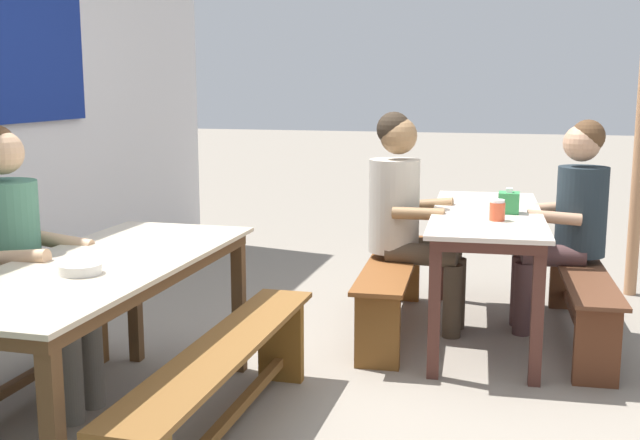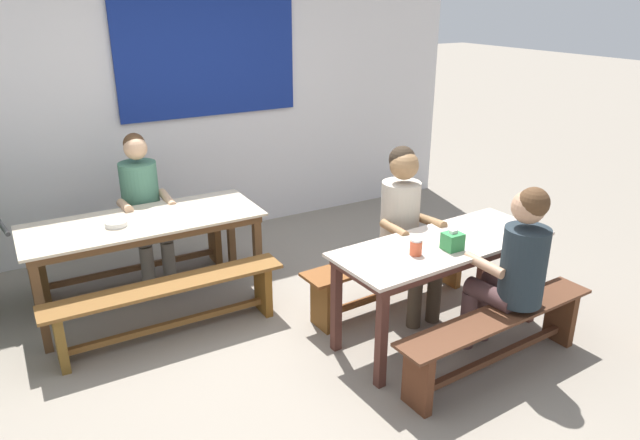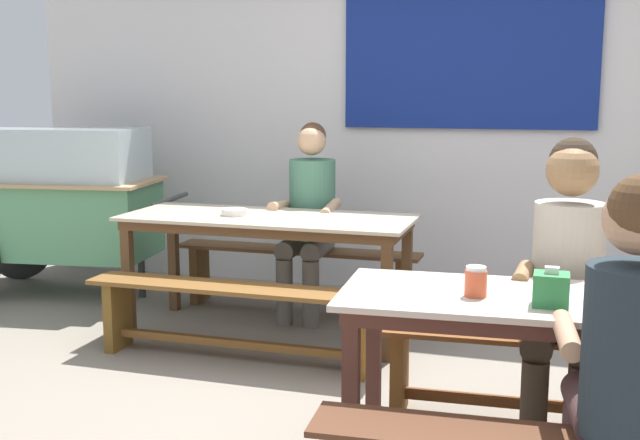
{
  "view_description": "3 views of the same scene",
  "coord_description": "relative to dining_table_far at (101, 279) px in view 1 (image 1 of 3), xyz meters",
  "views": [
    {
      "loc": [
        -3.56,
        -0.64,
        1.49
      ],
      "look_at": [
        0.27,
        0.38,
        0.78
      ],
      "focal_mm": 43.67,
      "sensor_mm": 36.0,
      "label": 1
    },
    {
      "loc": [
        -1.63,
        -3.28,
        2.39
      ],
      "look_at": [
        0.39,
        0.27,
        0.8
      ],
      "focal_mm": 32.83,
      "sensor_mm": 36.0,
      "label": 2
    },
    {
      "loc": [
        0.96,
        -3.36,
        1.51
      ],
      "look_at": [
        -0.26,
        0.61,
        0.82
      ],
      "focal_mm": 43.46,
      "sensor_mm": 36.0,
      "label": 3
    }
  ],
  "objects": [
    {
      "name": "bench_near_back",
      "position": [
        1.7,
        -0.95,
        -0.39
      ],
      "size": [
        1.58,
        0.37,
        0.44
      ],
      "color": "brown",
      "rests_on": "ground_plane"
    },
    {
      "name": "bench_near_front",
      "position": [
        1.76,
        -2.04,
        -0.4
      ],
      "size": [
        1.63,
        0.35,
        0.44
      ],
      "color": "#512E1C",
      "rests_on": "ground_plane"
    },
    {
      "name": "tissue_box",
      "position": [
        1.7,
        -1.62,
        0.14
      ],
      "size": [
        0.12,
        0.12,
        0.14
      ],
      "color": "#2F8444",
      "rests_on": "dining_table_near"
    },
    {
      "name": "person_near_front",
      "position": [
        1.93,
        -1.96,
        0.05
      ],
      "size": [
        0.43,
        0.53,
        1.28
      ],
      "color": "#4C3333",
      "rests_on": "ground_plane"
    },
    {
      "name": "dining_table_near",
      "position": [
        1.73,
        -1.49,
        -0.01
      ],
      "size": [
        1.67,
        0.72,
        0.75
      ],
      "color": "beige",
      "rests_on": "ground_plane"
    },
    {
      "name": "person_center_facing",
      "position": [
        0.12,
        0.48,
        0.05
      ],
      "size": [
        0.43,
        0.56,
        1.31
      ],
      "color": "#655F55",
      "rests_on": "ground_plane"
    },
    {
      "name": "ground_plane",
      "position": [
        0.74,
        -1.06,
        -0.68
      ],
      "size": [
        40.0,
        40.0,
        0.0
      ],
      "primitive_type": "plane",
      "color": "gray"
    },
    {
      "name": "bench_far_front",
      "position": [
        -0.0,
        -0.55,
        -0.38
      ],
      "size": [
        1.74,
        0.27,
        0.44
      ],
      "color": "brown",
      "rests_on": "ground_plane"
    },
    {
      "name": "soup_bowl",
      "position": [
        -0.21,
        -0.04,
        0.09
      ],
      "size": [
        0.16,
        0.16,
        0.04
      ],
      "primitive_type": "cylinder",
      "color": "silver",
      "rests_on": "dining_table_far"
    },
    {
      "name": "person_right_near_table",
      "position": [
        1.76,
        -1.02,
        0.07
      ],
      "size": [
        0.43,
        0.59,
        1.32
      ],
      "color": "#433527",
      "rests_on": "ground_plane"
    },
    {
      "name": "condiment_jar",
      "position": [
        1.43,
        -1.56,
        0.13
      ],
      "size": [
        0.08,
        0.08,
        0.11
      ],
      "color": "#D15130",
      "rests_on": "dining_table_near"
    },
    {
      "name": "dining_table_far",
      "position": [
        0.0,
        0.0,
        0.0
      ],
      "size": [
        1.8,
        0.72,
        0.75
      ],
      "color": "#C3B398",
      "rests_on": "ground_plane"
    }
  ]
}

